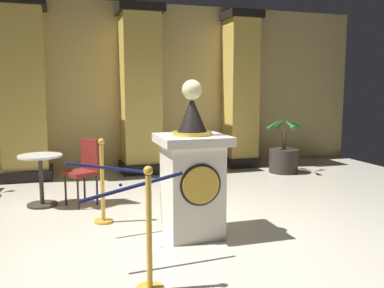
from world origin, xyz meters
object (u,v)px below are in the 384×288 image
(pedestal_clock, at_px, (192,175))
(stanchion_far, at_px, (149,248))
(cafe_chair_red, at_px, (85,166))
(cafe_table, at_px, (41,173))
(stanchion_near, at_px, (103,193))
(potted_palm_right, at_px, (284,157))

(pedestal_clock, xyz_separation_m, stanchion_far, (-0.74, -1.18, -0.33))
(pedestal_clock, relative_size, cafe_chair_red, 1.87)
(cafe_table, bearing_deg, stanchion_near, -53.27)
(cafe_chair_red, bearing_deg, potted_palm_right, 16.93)
(cafe_table, height_order, cafe_chair_red, cafe_chair_red)
(potted_palm_right, bearing_deg, cafe_table, -166.55)
(pedestal_clock, xyz_separation_m, cafe_table, (-1.72, 1.81, -0.23))
(cafe_table, xyz_separation_m, cafe_chair_red, (0.61, -0.11, 0.09))
(stanchion_near, distance_m, stanchion_far, 1.96)
(pedestal_clock, xyz_separation_m, potted_palm_right, (2.85, 2.90, -0.40))
(potted_palm_right, relative_size, cafe_chair_red, 1.20)
(pedestal_clock, bearing_deg, stanchion_near, 140.83)
(stanchion_near, height_order, potted_palm_right, potted_palm_right)
(stanchion_near, height_order, cafe_table, stanchion_near)
(potted_palm_right, height_order, cafe_table, potted_palm_right)
(stanchion_far, bearing_deg, stanchion_near, 95.83)
(stanchion_far, xyz_separation_m, cafe_chair_red, (-0.36, 2.88, 0.19))
(stanchion_near, xyz_separation_m, cafe_chair_red, (-0.16, 0.93, 0.19))
(stanchion_far, height_order, potted_palm_right, potted_palm_right)
(stanchion_near, xyz_separation_m, potted_palm_right, (3.79, 2.13, -0.07))
(cafe_chair_red, bearing_deg, stanchion_near, -80.14)
(stanchion_near, relative_size, potted_palm_right, 0.93)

